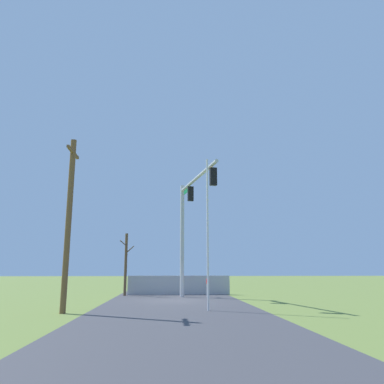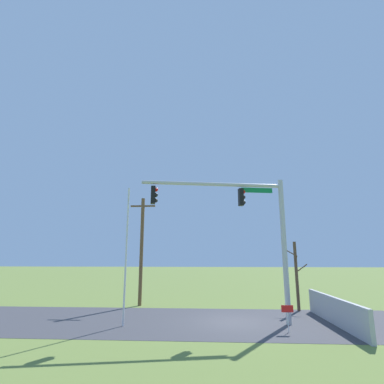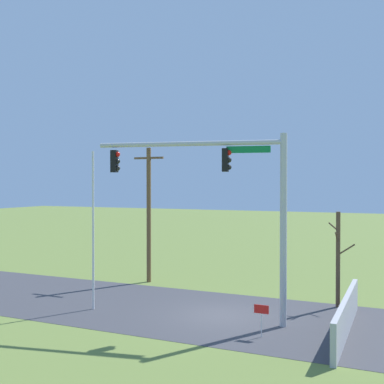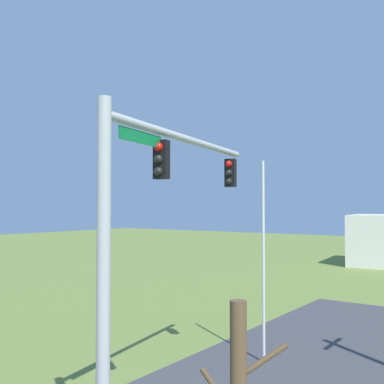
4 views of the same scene
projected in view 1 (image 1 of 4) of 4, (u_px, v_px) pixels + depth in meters
ground_plane at (175, 301)px, 22.78m from camera, size 160.00×160.00×0.00m
road_surface at (176, 307)px, 18.87m from camera, size 28.00×8.00×0.01m
sidewalk_corner at (181, 296)px, 26.60m from camera, size 6.00×6.00×0.01m
retaining_fence at (179, 285)px, 28.12m from camera, size 0.20×7.60×1.39m
signal_mast at (189, 214)px, 24.80m from camera, size 7.87×1.73×7.78m
flagpole at (208, 232)px, 18.03m from camera, size 0.10×0.10×7.24m
utility_pole at (69, 219)px, 17.07m from camera, size 1.90×0.26×7.87m
bare_tree at (126, 263)px, 27.43m from camera, size 1.27×1.02×4.46m
open_sign at (207, 284)px, 25.48m from camera, size 0.56×0.04×1.22m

